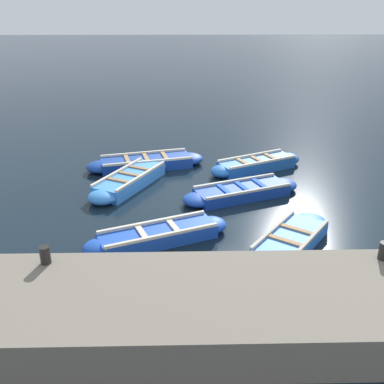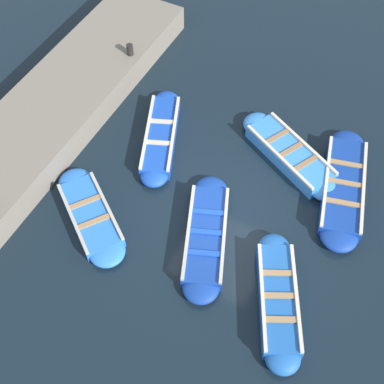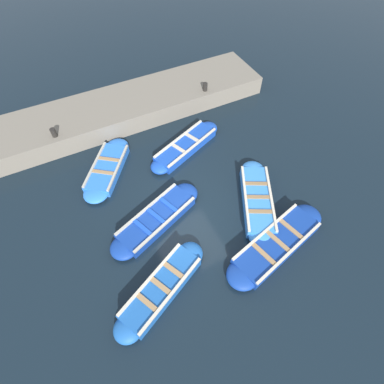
% 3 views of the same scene
% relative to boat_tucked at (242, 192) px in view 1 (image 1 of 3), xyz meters
% --- Properties ---
extents(ground_plane, '(120.00, 120.00, 0.00)m').
position_rel_boat_tucked_xyz_m(ground_plane, '(0.05, 1.12, -0.16)').
color(ground_plane, black).
extents(boat_tucked, '(2.16, 3.74, 0.39)m').
position_rel_boat_tucked_xyz_m(boat_tucked, '(0.00, 0.00, 0.00)').
color(boat_tucked, navy).
rests_on(boat_tucked, ground).
extents(boat_broadside, '(3.15, 2.66, 0.37)m').
position_rel_boat_tucked_xyz_m(boat_broadside, '(-2.88, -0.79, -0.01)').
color(boat_broadside, blue).
rests_on(boat_broadside, ground).
extents(boat_far_corner, '(3.61, 2.46, 0.45)m').
position_rel_boat_tucked_xyz_m(boat_far_corner, '(0.90, 3.37, 0.03)').
color(boat_far_corner, '#3884E0').
rests_on(boat_far_corner, ground).
extents(boat_near_quay, '(2.06, 3.62, 0.40)m').
position_rel_boat_tucked_xyz_m(boat_near_quay, '(-2.60, 2.34, 0.01)').
color(boat_near_quay, '#1947B7').
rests_on(boat_near_quay, ground).
extents(boat_outer_left, '(2.22, 3.45, 0.44)m').
position_rel_boat_tucked_xyz_m(boat_outer_left, '(2.22, -0.78, 0.03)').
color(boat_outer_left, '#1E59AD').
rests_on(boat_outer_left, ground).
extents(boat_stern_in, '(1.89, 4.15, 0.42)m').
position_rel_boat_tucked_xyz_m(boat_stern_in, '(2.55, 2.98, 0.01)').
color(boat_stern_in, navy).
rests_on(boat_stern_in, ground).
extents(quay_wall, '(2.59, 12.05, 0.80)m').
position_rel_boat_tucked_xyz_m(quay_wall, '(-5.68, 1.12, 0.24)').
color(quay_wall, slate).
rests_on(quay_wall, ground).
extents(bollard_north, '(0.20, 0.20, 0.35)m').
position_rel_boat_tucked_xyz_m(bollard_north, '(-4.73, -2.10, 0.81)').
color(bollard_north, black).
rests_on(bollard_north, quay_wall).
extents(bollard_mid_north, '(0.20, 0.20, 0.35)m').
position_rel_boat_tucked_xyz_m(bollard_mid_north, '(-4.73, 4.34, 0.81)').
color(bollard_mid_north, black).
rests_on(bollard_mid_north, quay_wall).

